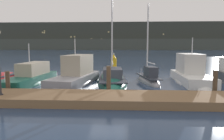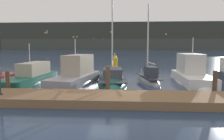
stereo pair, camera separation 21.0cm
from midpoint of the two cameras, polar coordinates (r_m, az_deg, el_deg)
The scene contains 12 objects.
ground_plane at distance 14.24m, azimuth -1.22°, elevation -6.43°, with size 400.00×400.00×0.00m, color navy.
dock at distance 12.30m, azimuth -1.93°, elevation -7.46°, with size 34.87×2.80×0.45m, color brown.
mooring_pile_1 at distance 15.73m, azimuth -25.89°, elevation -3.03°, with size 0.28×0.28×1.52m, color #4C3D2D.
mooring_pile_2 at distance 13.76m, azimuth -1.32°, elevation -2.86°, with size 0.28×0.28×1.89m, color #4C3D2D.
mooring_pile_3 at distance 14.79m, azimuth 24.94°, elevation -3.31°, with size 0.28×0.28×1.64m, color #4C3D2D.
motorboat_berth_3 at distance 19.25m, azimuth -20.93°, elevation -2.64°, with size 2.83×7.57×3.99m.
motorboat_berth_4 at distance 18.42m, azimuth -9.79°, elevation -2.19°, with size 3.69×7.64×4.33m.
sailboat_berth_5 at distance 18.57m, azimuth -0.27°, elevation -2.99°, with size 3.08×8.34×10.23m.
sailboat_berth_6 at distance 18.98m, azimuth 9.20°, elevation -2.66°, with size 2.24×5.18×7.22m.
motorboat_berth_7 at distance 19.84m, azimuth 19.62°, elevation -1.67°, with size 2.50×7.13×4.33m.
channel_buoy at distance 29.65m, azimuth 0.27°, elevation 1.95°, with size 1.16×1.16×2.07m.
hillside_backdrop at distance 143.28m, azimuth 2.64°, elevation 8.55°, with size 240.00×23.00×17.12m.
Camera 1 is at (0.98, -13.83, 3.23)m, focal length 35.00 mm.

